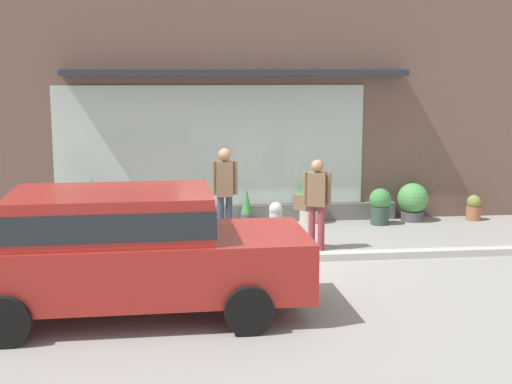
{
  "coord_description": "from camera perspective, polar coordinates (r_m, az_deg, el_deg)",
  "views": [
    {
      "loc": [
        -1.29,
        -11.54,
        3.13
      ],
      "look_at": [
        0.19,
        1.2,
        0.94
      ],
      "focal_mm": 49.83,
      "sensor_mm": 36.0,
      "label": 1
    }
  ],
  "objects": [
    {
      "name": "pedestrian_passerby",
      "position": [
        12.98,
        -2.53,
        0.38
      ],
      "size": [
        0.47,
        0.23,
        1.74
      ],
      "rotation": [
        0.0,
        0.0,
        3.14
      ],
      "color": "#333847",
      "rests_on": "ground_plane"
    },
    {
      "name": "potted_plant_near_hydrant",
      "position": [
        15.73,
        17.07,
        -1.22
      ],
      "size": [
        0.31,
        0.31,
        0.54
      ],
      "color": "#9E6042",
      "rests_on": "ground_plane"
    },
    {
      "name": "curb_strip",
      "position": [
        11.82,
        -0.12,
        -5.35
      ],
      "size": [
        14.0,
        0.24,
        0.12
      ],
      "primitive_type": "cube",
      "color": "#B2B2AD",
      "rests_on": "ground_plane"
    },
    {
      "name": "potted_plant_window_right",
      "position": [
        15.31,
        12.46,
        -0.7
      ],
      "size": [
        0.64,
        0.64,
        0.8
      ],
      "color": "#4C4C51",
      "rests_on": "ground_plane"
    },
    {
      "name": "potted_plant_window_center",
      "position": [
        14.6,
        -0.78,
        -1.2
      ],
      "size": [
        0.25,
        0.25,
        0.77
      ],
      "color": "#4C4C51",
      "rests_on": "ground_plane"
    },
    {
      "name": "storefront",
      "position": [
        14.81,
        -1.65,
        6.32
      ],
      "size": [
        14.0,
        0.81,
        4.59
      ],
      "color": "brown",
      "rests_on": "ground_plane"
    },
    {
      "name": "potted_plant_trailing_edge",
      "position": [
        14.43,
        -12.99,
        -1.02
      ],
      "size": [
        0.45,
        0.45,
        1.06
      ],
      "color": "#33473D",
      "rests_on": "ground_plane"
    },
    {
      "name": "potted_plant_window_left",
      "position": [
        14.82,
        4.28,
        -0.9
      ],
      "size": [
        0.53,
        0.53,
        0.75
      ],
      "color": "#B7B2A3",
      "rests_on": "ground_plane"
    },
    {
      "name": "potted_plant_by_entrance",
      "position": [
        14.82,
        9.92,
        -1.03
      ],
      "size": [
        0.44,
        0.44,
        0.75
      ],
      "color": "#33473D",
      "rests_on": "ground_plane"
    },
    {
      "name": "parked_car_red",
      "position": [
        9.22,
        -10.57,
        -4.33
      ],
      "size": [
        4.57,
        2.02,
        1.64
      ],
      "rotation": [
        0.0,
        0.0,
        0.02
      ],
      "color": "maroon",
      "rests_on": "ground_plane"
    },
    {
      "name": "fire_hydrant",
      "position": [
        12.47,
        1.6,
        -2.82
      ],
      "size": [
        0.41,
        0.37,
        0.87
      ],
      "color": "#B2B2B7",
      "rests_on": "ground_plane"
    },
    {
      "name": "ground_plane",
      "position": [
        12.03,
        -0.23,
        -5.38
      ],
      "size": [
        60.0,
        60.0,
        0.0
      ],
      "primitive_type": "plane",
      "color": "gray"
    },
    {
      "name": "pedestrian_with_handbag",
      "position": [
        12.45,
        4.8,
        -0.48
      ],
      "size": [
        0.63,
        0.38,
        1.61
      ],
      "rotation": [
        0.0,
        0.0,
        2.75
      ],
      "color": "#8E333D",
      "rests_on": "ground_plane"
    }
  ]
}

